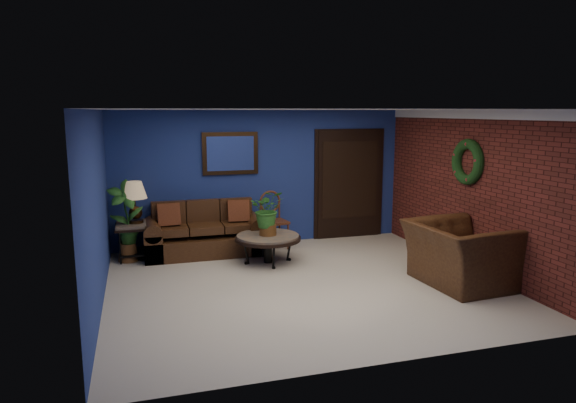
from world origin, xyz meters
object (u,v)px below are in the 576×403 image
object	(u,v)px
end_table	(137,231)
side_chair	(273,216)
sofa	(204,236)
coffee_table	(268,238)
armchair	(460,254)
table_lamp	(135,197)

from	to	relation	value
end_table	side_chair	size ratio (longest dim) A/B	0.66
sofa	end_table	bearing A→B (deg)	-178.59
coffee_table	armchair	size ratio (longest dim) A/B	0.79
sofa	armchair	world-z (taller)	sofa
sofa	armchair	size ratio (longest dim) A/B	1.50
coffee_table	armchair	xyz separation A→B (m)	(2.38, -1.84, 0.04)
armchair	coffee_table	bearing A→B (deg)	48.31
end_table	coffee_table	bearing A→B (deg)	-22.29
sofa	armchair	bearing A→B (deg)	-39.42
sofa	table_lamp	bearing A→B (deg)	-178.59
end_table	sofa	bearing A→B (deg)	1.41
end_table	table_lamp	distance (m)	0.58
table_lamp	coffee_table	bearing A→B (deg)	-22.29
end_table	table_lamp	size ratio (longest dim) A/B	1.01
end_table	table_lamp	world-z (taller)	table_lamp
end_table	side_chair	distance (m)	2.40
sofa	end_table	world-z (taller)	sofa
sofa	coffee_table	xyz separation A→B (m)	(0.93, -0.88, 0.10)
coffee_table	end_table	bearing A→B (deg)	157.71
side_chair	armchair	size ratio (longest dim) A/B	0.75
end_table	armchair	size ratio (longest dim) A/B	0.49
coffee_table	side_chair	distance (m)	1.00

